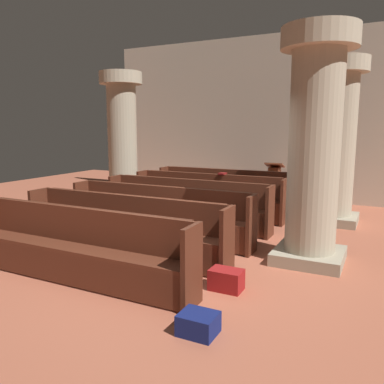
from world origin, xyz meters
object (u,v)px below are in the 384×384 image
object	(u,v)px
lectern	(274,186)
kneeler_box_red	(226,280)
pew_row_3	(159,212)
pew_row_0	(225,188)
pillar_aisle_side	(337,139)
pew_row_4	(123,225)
pillar_far_side	(122,137)
hymn_book	(222,174)
pillar_aisle_rear	(315,145)
kneeler_box_navy	(198,324)
pew_row_1	(208,194)
pew_row_5	(74,243)
pew_row_2	(186,202)

from	to	relation	value
lectern	kneeler_box_red	bearing A→B (deg)	-80.58
pew_row_3	pew_row_0	bearing A→B (deg)	90.00
pillar_aisle_side	pew_row_4	bearing A→B (deg)	-124.56
pillar_far_side	hymn_book	distance (m)	2.97
pew_row_3	lectern	world-z (taller)	lectern
pew_row_0	lectern	world-z (taller)	lectern
pillar_aisle_side	pillar_aisle_rear	xyz separation A→B (m)	(0.00, -2.73, -0.00)
kneeler_box_red	kneeler_box_navy	bearing A→B (deg)	-82.56
pew_row_1	pew_row_4	size ratio (longest dim) A/B	1.00
hymn_book	lectern	bearing A→B (deg)	73.27
hymn_book	kneeler_box_navy	bearing A→B (deg)	-70.27
kneeler_box_navy	pillar_aisle_rear	bearing A→B (deg)	77.46
kneeler_box_red	pew_row_5	bearing A→B (deg)	-162.13
pew_row_4	pillar_far_side	xyz separation A→B (m)	(-2.58, 3.52, 1.25)
pew_row_2	pew_row_3	size ratio (longest dim) A/B	1.00
pew_row_4	kneeler_box_navy	distance (m)	2.60
hymn_book	pew_row_0	bearing A→B (deg)	107.72
pew_row_1	pew_row_3	size ratio (longest dim) A/B	1.00
pew_row_1	pillar_aisle_rear	xyz separation A→B (m)	(2.63, -2.10, 1.25)
pew_row_3	lectern	size ratio (longest dim) A/B	3.27
pew_row_1	lectern	size ratio (longest dim) A/B	3.27
pew_row_2	lectern	world-z (taller)	lectern
pillar_aisle_rear	kneeler_box_navy	world-z (taller)	pillar_aisle_rear
pew_row_0	pillar_aisle_side	distance (m)	2.95
kneeler_box_navy	pew_row_5	bearing A→B (deg)	166.46
pew_row_5	kneeler_box_red	distance (m)	2.03
pillar_aisle_side	kneeler_box_navy	world-z (taller)	pillar_aisle_side
pew_row_1	pew_row_2	xyz separation A→B (m)	(0.00, -1.06, 0.00)
pew_row_5	kneeler_box_navy	world-z (taller)	pew_row_5
pew_row_5	pillar_aisle_rear	size ratio (longest dim) A/B	1.05
lectern	kneeler_box_red	world-z (taller)	lectern
pew_row_3	pew_row_4	distance (m)	1.06
pew_row_5	pew_row_4	bearing A→B (deg)	90.00
pew_row_1	lectern	world-z (taller)	lectern
pew_row_0	pew_row_3	size ratio (longest dim) A/B	1.00
pew_row_4	kneeler_box_navy	xyz separation A→B (m)	(2.05, -1.55, -0.41)
hymn_book	pew_row_3	bearing A→B (deg)	-96.92
pew_row_2	lectern	distance (m)	3.49
pew_row_0	hymn_book	bearing A→B (deg)	-72.28
pew_row_0	pew_row_1	size ratio (longest dim) A/B	1.00
pew_row_0	lectern	distance (m)	1.54
pew_row_0	pew_row_4	distance (m)	4.25
pew_row_2	pew_row_5	bearing A→B (deg)	-90.00
pillar_aisle_side	hymn_book	xyz separation A→B (m)	(-2.35, -0.45, -0.79)
pew_row_0	pew_row_4	size ratio (longest dim) A/B	1.00
pew_row_1	pew_row_2	size ratio (longest dim) A/B	1.00
pew_row_5	pillar_aisle_rear	xyz separation A→B (m)	(2.63, 2.15, 1.25)
pew_row_0	kneeler_box_navy	world-z (taller)	pew_row_0
pew_row_0	pew_row_5	bearing A→B (deg)	-90.00
pew_row_0	pillar_aisle_rear	bearing A→B (deg)	-50.17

